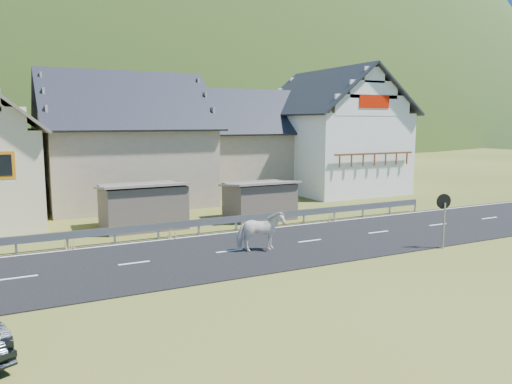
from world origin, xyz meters
TOP-DOWN VIEW (x-y plane):
  - ground at (0.00, 0.00)m, footprint 160.00×160.00m
  - road at (0.00, 0.00)m, footprint 60.00×7.00m
  - lane_markings at (0.00, 0.00)m, footprint 60.00×6.60m
  - guardrail at (-0.00, 3.68)m, footprint 28.10×0.09m
  - shed_left at (-2.00, 6.50)m, footprint 4.30×3.30m
  - shed_right at (4.50, 6.00)m, footprint 3.80×2.90m
  - house_stone_a at (-1.00, 15.00)m, footprint 10.80×9.80m
  - house_stone_b at (9.00, 17.00)m, footprint 9.80×8.80m
  - house_white at (15.00, 14.00)m, footprint 8.80×10.80m
  - mountain at (5.00, 180.00)m, footprint 440.00×280.00m
  - horse at (1.17, -0.57)m, footprint 1.21×2.10m
  - traffic_mirror at (8.46, -3.55)m, footprint 0.65×0.25m

SIDE VIEW (x-z plane):
  - mountain at x=5.00m, z-range -150.00..110.00m
  - ground at x=0.00m, z-range 0.00..0.00m
  - road at x=0.00m, z-range 0.00..0.04m
  - lane_markings at x=0.00m, z-range 0.04..0.05m
  - guardrail at x=0.00m, z-range 0.19..0.94m
  - horse at x=1.17m, z-range 0.04..1.71m
  - shed_right at x=4.50m, z-range -0.10..2.10m
  - shed_left at x=-2.00m, z-range -0.10..2.30m
  - traffic_mirror at x=8.46m, z-range 0.55..2.93m
  - house_stone_b at x=9.00m, z-range 0.19..8.29m
  - house_stone_a at x=-1.00m, z-range 0.18..9.08m
  - house_white at x=15.00m, z-range 0.21..9.91m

